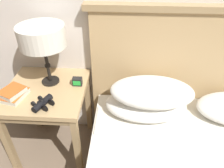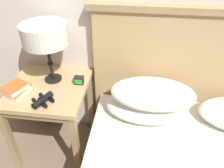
# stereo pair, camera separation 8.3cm
# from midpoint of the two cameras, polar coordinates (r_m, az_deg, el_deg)

# --- Properties ---
(nightstand) EXTENTS (0.58, 0.58, 0.66)m
(nightstand) POSITION_cam_midpoint_polar(r_m,az_deg,el_deg) (1.73, -14.73, -2.87)
(nightstand) COLOR tan
(nightstand) RESTS_ON ground_plane
(table_lamp) EXTENTS (0.32, 0.32, 0.44)m
(table_lamp) POSITION_cam_midpoint_polar(r_m,az_deg,el_deg) (1.56, -15.61, 12.09)
(table_lamp) COLOR black
(table_lamp) RESTS_ON nightstand
(book_on_nightstand) EXTENTS (0.17, 0.20, 0.04)m
(book_on_nightstand) POSITION_cam_midpoint_polar(r_m,az_deg,el_deg) (1.66, -22.34, -1.73)
(book_on_nightstand) COLOR silver
(book_on_nightstand) RESTS_ON nightstand
(book_stacked_on_top) EXTENTS (0.18, 0.19, 0.04)m
(book_stacked_on_top) POSITION_cam_midpoint_polar(r_m,az_deg,el_deg) (1.64, -22.83, -0.84)
(book_stacked_on_top) COLOR silver
(book_stacked_on_top) RESTS_ON book_on_nightstand
(binoculars_pair) EXTENTS (0.16, 0.16, 0.05)m
(binoculars_pair) POSITION_cam_midpoint_polar(r_m,az_deg,el_deg) (1.51, -16.12, -4.08)
(binoculars_pair) COLOR black
(binoculars_pair) RESTS_ON nightstand
(alarm_clock) EXTENTS (0.07, 0.05, 0.06)m
(alarm_clock) POSITION_cam_midpoint_polar(r_m,az_deg,el_deg) (1.64, -7.21, 0.98)
(alarm_clock) COLOR black
(alarm_clock) RESTS_ON nightstand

